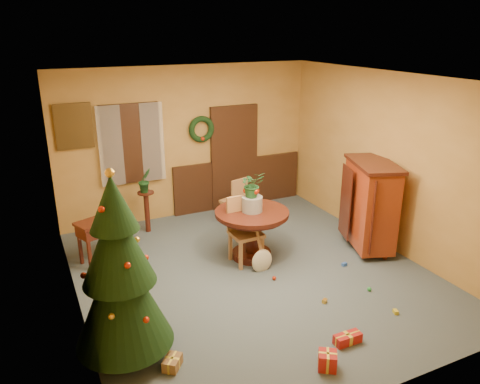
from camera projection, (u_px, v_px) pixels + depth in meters
room_envelope at (200, 159)px, 9.13m from camera, size 5.50×5.50×5.50m
dining_table at (252, 225)px, 7.44m from camera, size 1.17×1.17×0.81m
urn at (252, 204)px, 7.32m from camera, size 0.33×0.33×0.24m
centerpiece_plant at (252, 184)px, 7.21m from camera, size 0.37×0.32×0.41m
chair_near at (244, 227)px, 7.35m from camera, size 0.47×0.47×1.06m
chair_far at (236, 199)px, 8.78m from camera, size 0.49×0.49×0.91m
guitar at (262, 247)px, 7.08m from camera, size 0.42×0.56×0.78m
plant_stand at (147, 207)px, 8.44m from camera, size 0.30×0.30×0.76m
stand_plant at (145, 180)px, 8.27m from camera, size 0.29×0.27×0.43m
christmas_tree at (119, 273)px, 5.00m from camera, size 1.08×1.08×2.23m
writing_desk at (102, 229)px, 7.38m from camera, size 0.88×0.65×0.70m
sideboard at (370, 203)px, 7.70m from camera, size 0.98×1.31×1.51m
gift_b at (327, 361)px, 5.12m from camera, size 0.27×0.27×0.20m
gift_c at (172, 363)px, 5.14m from camera, size 0.28×0.29×0.13m
gift_d at (348, 339)px, 5.54m from camera, size 0.34×0.14×0.12m
toy_a at (344, 264)px, 7.34m from camera, size 0.09×0.06×0.05m
toy_b at (369, 289)px, 6.64m from camera, size 0.06×0.06×0.06m
toy_c at (396, 312)px, 6.12m from camera, size 0.07×0.09×0.05m
toy_d at (274, 278)px, 6.93m from camera, size 0.06×0.06×0.06m
toy_e at (325, 301)px, 6.36m from camera, size 0.09×0.08×0.05m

